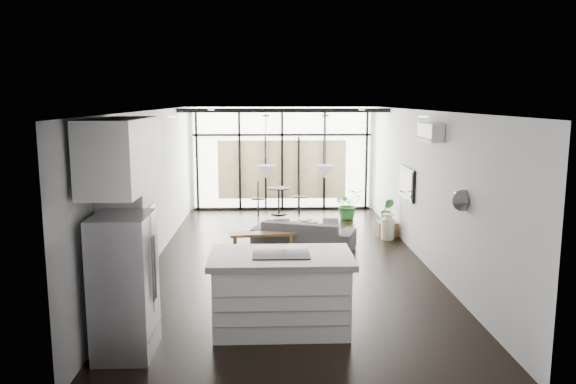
{
  "coord_description": "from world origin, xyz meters",
  "views": [
    {
      "loc": [
        -0.37,
        -10.25,
        3.0
      ],
      "look_at": [
        0.0,
        0.3,
        1.25
      ],
      "focal_mm": 35.0,
      "sensor_mm": 36.0,
      "label": 1
    }
  ],
  "objects": [
    {
      "name": "plant_crate",
      "position": [
        2.25,
        1.82,
        0.43
      ],
      "size": [
        0.41,
        0.58,
        0.23
      ],
      "primitive_type": "imported",
      "rotation": [
        0.0,
        0.0,
        -0.25
      ],
      "color": "#246725",
      "rests_on": "crate"
    },
    {
      "name": "crate",
      "position": [
        2.25,
        1.82,
        0.16
      ],
      "size": [
        0.43,
        0.43,
        0.32
      ],
      "primitive_type": "cube",
      "rotation": [
        0.0,
        0.0,
        0.03
      ],
      "color": "brown",
      "rests_on": "floor"
    },
    {
      "name": "cooktop",
      "position": [
        -0.21,
        -3.22,
        1.02
      ],
      "size": [
        0.74,
        0.5,
        0.01
      ],
      "primitive_type": "cube",
      "rotation": [
        0.0,
        0.0,
        0.0
      ],
      "color": "black",
      "rests_on": "island"
    },
    {
      "name": "framed_art",
      "position": [
        -2.47,
        -0.5,
        1.55
      ],
      "size": [
        0.04,
        0.7,
        0.9
      ],
      "primitive_type": "cube",
      "color": "black",
      "rests_on": "wall_left"
    },
    {
      "name": "pouf",
      "position": [
        0.4,
        1.47,
        0.22
      ],
      "size": [
        0.69,
        0.69,
        0.45
      ],
      "primitive_type": "cylinder",
      "rotation": [
        0.0,
        0.0,
        -0.28
      ],
      "color": "silver",
      "rests_on": "floor"
    },
    {
      "name": "floor",
      "position": [
        0.0,
        0.0,
        0.0
      ],
      "size": [
        5.0,
        10.0,
        0.0
      ],
      "primitive_type": "cube",
      "color": "black",
      "rests_on": "ground"
    },
    {
      "name": "wall_left",
      "position": [
        -2.5,
        0.0,
        1.4
      ],
      "size": [
        0.02,
        10.0,
        2.8
      ],
      "primitive_type": "cube",
      "color": "silver",
      "rests_on": "ground"
    },
    {
      "name": "milk_can",
      "position": [
        2.2,
        1.51,
        0.28
      ],
      "size": [
        0.32,
        0.32,
        0.56
      ],
      "primitive_type": "cylinder",
      "rotation": [
        0.0,
        0.0,
        -0.13
      ],
      "color": "beige",
      "rests_on": "floor"
    },
    {
      "name": "skylight",
      "position": [
        0.0,
        4.0,
        2.77
      ],
      "size": [
        4.7,
        1.9,
        0.06
      ],
      "primitive_type": "cube",
      "color": "white",
      "rests_on": "ceiling"
    },
    {
      "name": "glazing",
      "position": [
        0.0,
        4.88,
        1.4
      ],
      "size": [
        5.0,
        0.2,
        2.8
      ],
      "primitive_type": "cube",
      "color": "black",
      "rests_on": "ground"
    },
    {
      "name": "pendant_right",
      "position": [
        0.4,
        -2.65,
        2.02
      ],
      "size": [
        0.26,
        0.26,
        0.18
      ],
      "primitive_type": "cone",
      "color": "white",
      "rests_on": "ceiling"
    },
    {
      "name": "neighbour_building",
      "position": [
        0.0,
        4.95,
        1.1
      ],
      "size": [
        3.5,
        0.02,
        1.6
      ],
      "primitive_type": "cube",
      "color": "beige",
      "rests_on": "ground"
    },
    {
      "name": "wall_back",
      "position": [
        0.0,
        5.0,
        1.4
      ],
      "size": [
        5.0,
        0.02,
        2.8
      ],
      "primitive_type": "cube",
      "color": "silver",
      "rests_on": "ground"
    },
    {
      "name": "sofa",
      "position": [
        0.34,
        0.8,
        0.4
      ],
      "size": [
        2.12,
        1.22,
        0.8
      ],
      "primitive_type": "imported",
      "rotation": [
        0.0,
        0.0,
        2.81
      ],
      "color": "#464648",
      "rests_on": "floor"
    },
    {
      "name": "ceiling",
      "position": [
        0.0,
        0.0,
        2.8
      ],
      "size": [
        5.0,
        10.0,
        0.0
      ],
      "primitive_type": "cube",
      "color": "white",
      "rests_on": "ground"
    },
    {
      "name": "bistro_set",
      "position": [
        -0.11,
        4.24,
        0.32
      ],
      "size": [
        1.4,
        0.77,
        0.64
      ],
      "primitive_type": "cube",
      "rotation": [
        0.0,
        0.0,
        0.19
      ],
      "color": "black",
      "rests_on": "floor"
    },
    {
      "name": "upper_cabinets",
      "position": [
        -2.12,
        -3.5,
        2.35
      ],
      "size": [
        0.62,
        1.75,
        0.86
      ],
      "primitive_type": "cube",
      "color": "white",
      "rests_on": "wall_left"
    },
    {
      "name": "fridge",
      "position": [
        -2.07,
        -3.87,
        0.84
      ],
      "size": [
        0.65,
        0.82,
        1.69
      ],
      "primitive_type": "cube",
      "color": "#9D9DA2",
      "rests_on": "floor"
    },
    {
      "name": "pendant_left",
      "position": [
        -0.4,
        -2.65,
        2.02
      ],
      "size": [
        0.26,
        0.26,
        0.18
      ],
      "primitive_type": "cone",
      "color": "white",
      "rests_on": "ceiling"
    },
    {
      "name": "wall_front",
      "position": [
        0.0,
        -5.0,
        1.4
      ],
      "size": [
        5.0,
        0.02,
        2.8
      ],
      "primitive_type": "cube",
      "color": "silver",
      "rests_on": "ground"
    },
    {
      "name": "plant_tall",
      "position": [
        1.62,
        3.57,
        0.3
      ],
      "size": [
        0.93,
        0.97,
        0.6
      ],
      "primitive_type": "imported",
      "rotation": [
        0.0,
        0.0,
        0.39
      ],
      "color": "#246725",
      "rests_on": "floor"
    },
    {
      "name": "wall_right",
      "position": [
        2.5,
        0.0,
        1.4
      ],
      "size": [
        0.02,
        10.0,
        2.8
      ],
      "primitive_type": "cube",
      "color": "silver",
      "rests_on": "ground"
    },
    {
      "name": "island",
      "position": [
        -0.21,
        -3.22,
        0.51
      ],
      "size": [
        1.86,
        1.11,
        1.01
      ],
      "primitive_type": "cube",
      "rotation": [
        0.0,
        0.0,
        0.0
      ],
      "color": "white",
      "rests_on": "floor"
    },
    {
      "name": "tv",
      "position": [
        2.46,
        1.0,
        1.3
      ],
      "size": [
        0.05,
        1.1,
        0.65
      ],
      "primitive_type": "cube",
      "color": "black",
      "rests_on": "wall_right"
    },
    {
      "name": "ac_unit",
      "position": [
        2.38,
        -0.8,
        2.45
      ],
      "size": [
        0.22,
        0.9,
        0.3
      ],
      "primitive_type": "cube",
      "color": "silver",
      "rests_on": "wall_right"
    },
    {
      "name": "appliance_column",
      "position": [
        -2.21,
        -3.15,
        1.18
      ],
      "size": [
        0.61,
        0.64,
        2.37
      ],
      "primitive_type": "cube",
      "color": "white",
      "rests_on": "floor"
    },
    {
      "name": "console_bench",
      "position": [
        -0.49,
        0.49,
        0.21
      ],
      "size": [
        1.31,
        0.46,
        0.41
      ],
      "primitive_type": "cube",
      "rotation": [
        0.0,
        0.0,
        0.11
      ],
      "color": "brown",
      "rests_on": "floor"
    }
  ]
}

